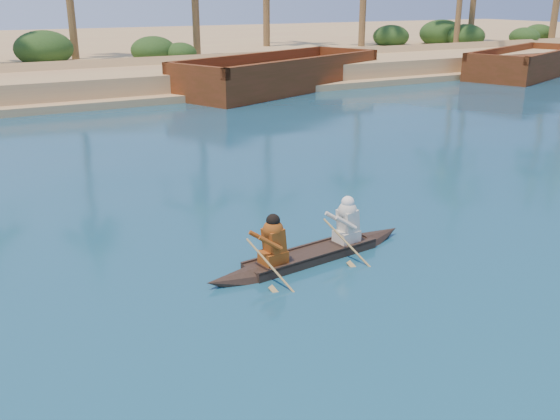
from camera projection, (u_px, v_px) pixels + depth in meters
name	position (u px, v px, depth m)	size (l,w,h in m)	color
ground	(487.00, 272.00, 12.27)	(160.00, 160.00, 0.00)	#0B2448
sandy_embankment	(57.00, 55.00, 51.04)	(150.00, 51.00, 1.50)	tan
shrub_cluster	(101.00, 63.00, 38.04)	(100.00, 6.00, 2.40)	#1C3814
canoe	(311.00, 248.00, 12.77)	(4.99, 1.28, 1.36)	#30211A
barge_mid	(280.00, 76.00, 35.70)	(14.25, 9.23, 2.26)	maroon
barge_right	(528.00, 64.00, 42.26)	(12.94, 8.39, 2.05)	maroon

